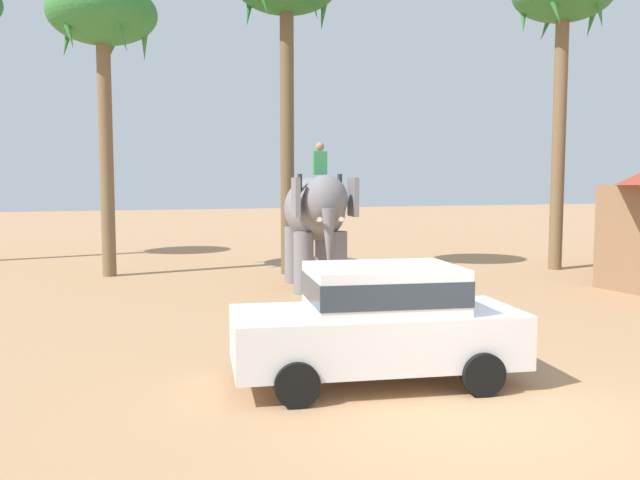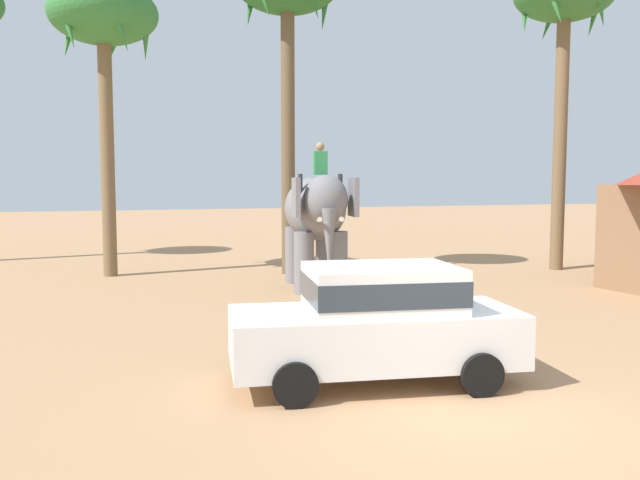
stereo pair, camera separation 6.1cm
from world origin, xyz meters
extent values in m
plane|color=tan|center=(0.00, 0.00, 0.00)|extent=(120.00, 120.00, 0.00)
cube|color=white|center=(-0.59, 1.63, 0.68)|extent=(4.31, 2.29, 0.76)
cube|color=white|center=(-0.49, 1.62, 1.38)|extent=(2.31, 1.86, 0.64)
cube|color=#2D3842|center=(-0.49, 1.62, 1.38)|extent=(2.33, 1.88, 0.35)
cylinder|color=black|center=(-1.98, 0.98, 0.30)|extent=(0.62, 0.27, 0.60)
cylinder|color=black|center=(-1.72, 2.66, 0.30)|extent=(0.62, 0.27, 0.60)
cylinder|color=black|center=(0.54, 0.60, 0.30)|extent=(0.62, 0.27, 0.60)
cylinder|color=black|center=(0.79, 2.28, 0.30)|extent=(0.62, 0.27, 0.60)
ellipsoid|color=slate|center=(1.26, 9.96, 2.15)|extent=(2.06, 3.31, 1.70)
cylinder|color=slate|center=(1.55, 8.98, 0.80)|extent=(0.52, 0.52, 1.60)
cylinder|color=slate|center=(0.69, 9.11, 0.80)|extent=(0.52, 0.52, 1.60)
cylinder|color=slate|center=(1.84, 10.81, 0.80)|extent=(0.52, 0.52, 1.60)
cylinder|color=slate|center=(0.97, 10.95, 0.80)|extent=(0.52, 0.52, 1.60)
ellipsoid|color=slate|center=(1.01, 8.35, 2.45)|extent=(1.24, 1.16, 1.20)
cube|color=slate|center=(1.74, 8.34, 2.50)|extent=(0.24, 0.81, 0.96)
cube|color=slate|center=(0.32, 8.57, 2.50)|extent=(0.24, 0.81, 0.96)
cone|color=slate|center=(0.94, 7.91, 1.45)|extent=(0.41, 0.41, 1.60)
cone|color=beige|center=(1.21, 7.92, 1.95)|extent=(0.21, 0.57, 0.21)
cone|color=beige|center=(0.69, 8.00, 1.95)|extent=(0.21, 0.57, 0.21)
cube|color=#338C4C|center=(1.13, 9.12, 3.35)|extent=(0.37, 0.29, 0.60)
sphere|color=#A87A56|center=(1.13, 9.12, 3.77)|extent=(0.22, 0.22, 0.22)
cylinder|color=#333338|center=(1.65, 9.04, 2.80)|extent=(0.12, 0.12, 0.55)
cylinder|color=#333338|center=(0.62, 9.20, 2.80)|extent=(0.12, 0.12, 0.55)
cylinder|color=brown|center=(1.33, 12.78, 4.32)|extent=(0.42, 0.42, 8.63)
cone|color=#286B2D|center=(2.53, 12.78, 8.33)|extent=(0.40, 0.92, 1.64)
cone|color=#286B2D|center=(1.70, 13.92, 8.33)|extent=(0.91, 0.57, 1.67)
cone|color=#286B2D|center=(0.36, 13.49, 8.33)|extent=(0.73, 0.83, 1.69)
cylinder|color=brown|center=(-3.96, 14.08, 3.81)|extent=(0.41, 0.41, 7.62)
ellipsoid|color=#337A38|center=(-3.96, 14.08, 7.82)|extent=(3.20, 3.20, 1.80)
cone|color=#337A38|center=(-2.76, 14.08, 7.32)|extent=(0.40, 0.92, 1.64)
cone|color=#337A38|center=(-3.59, 15.22, 7.32)|extent=(0.91, 0.57, 1.67)
cone|color=#337A38|center=(-4.93, 14.79, 7.32)|extent=(0.73, 0.83, 1.69)
cone|color=#337A38|center=(-4.93, 13.37, 7.32)|extent=(0.73, 0.83, 1.69)
cone|color=#337A38|center=(-3.59, 12.94, 7.32)|extent=(0.91, 0.57, 1.67)
cylinder|color=brown|center=(9.93, 10.95, 4.33)|extent=(0.42, 0.42, 8.65)
cone|color=#337A38|center=(11.13, 10.95, 8.35)|extent=(0.40, 0.92, 1.64)
cone|color=#337A38|center=(10.30, 12.09, 8.35)|extent=(0.91, 0.57, 1.67)
cone|color=#337A38|center=(8.96, 11.65, 8.35)|extent=(0.73, 0.83, 1.69)
cone|color=#337A38|center=(8.96, 10.24, 8.35)|extent=(0.73, 0.83, 1.69)
cone|color=#337A38|center=(10.30, 9.81, 8.35)|extent=(0.91, 0.57, 1.67)
camera|label=1|loc=(-4.40, -6.96, 2.91)|focal=37.21mm
camera|label=2|loc=(-4.34, -6.98, 2.91)|focal=37.21mm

